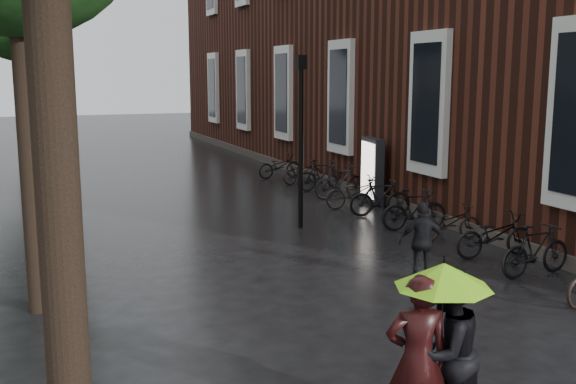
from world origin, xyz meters
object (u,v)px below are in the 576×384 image
parked_bicycles (383,199)px  ad_lightbox (372,171)px  lamp_post (301,125)px  person_burgundy (417,361)px  person_black (446,352)px  pedestrian_walking (422,242)px

parked_bicycles → ad_lightbox: 1.84m
ad_lightbox → lamp_post: 4.08m
person_burgundy → parked_bicycles: person_burgundy is taller
parked_bicycles → lamp_post: lamp_post is taller
person_black → pedestrian_walking: size_ratio=1.23×
person_black → parked_bicycles: bearing=-134.3°
person_black → lamp_post: 9.82m
person_black → lamp_post: (2.34, 9.39, 1.64)m
person_black → pedestrian_walking: 5.38m
ad_lightbox → person_burgundy: bearing=-107.3°
person_burgundy → person_black: person_burgundy is taller
person_burgundy → parked_bicycles: 11.22m
pedestrian_walking → ad_lightbox: ad_lightbox is taller
person_burgundy → lamp_post: 9.99m
ad_lightbox → lamp_post: bearing=-136.6°
pedestrian_walking → lamp_post: size_ratio=0.35×
person_black → ad_lightbox: (5.47, 11.49, 0.07)m
pedestrian_walking → lamp_post: lamp_post is taller
person_burgundy → ad_lightbox: size_ratio=0.94×
ad_lightbox → lamp_post: lamp_post is taller
person_burgundy → parked_bicycles: size_ratio=0.12×
person_black → pedestrian_walking: (2.73, 4.63, -0.17)m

